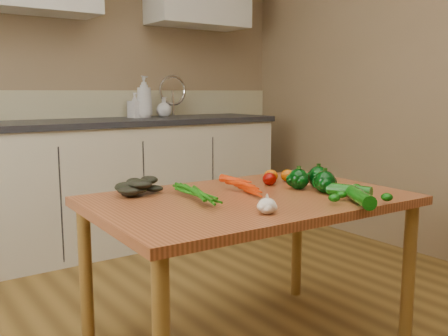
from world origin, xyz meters
name	(u,v)px	position (x,y,z in m)	size (l,w,h in m)	color
room	(243,42)	(0.00, 0.17, 1.25)	(4.04, 5.04, 2.64)	brown
counter_run	(89,184)	(0.21, 2.19, 0.46)	(2.84, 0.64, 1.14)	beige
table	(249,214)	(0.24, 0.44, 0.60)	(1.28, 0.85, 0.67)	#AD5B32
soap_bottle_a	(144,97)	(0.68, 2.26, 1.05)	(0.12, 0.12, 0.31)	silver
soap_bottle_b	(135,105)	(0.61, 2.28, 0.99)	(0.08, 0.08, 0.18)	silver
soap_bottle_c	(164,107)	(0.85, 2.27, 0.97)	(0.12, 0.12, 0.15)	silver
carrot_bunch	(229,188)	(0.18, 0.50, 0.70)	(0.23, 0.18, 0.06)	red
leafy_greens	(139,183)	(-0.11, 0.74, 0.72)	(0.18, 0.16, 0.09)	black
garlic_bulb	(267,206)	(0.11, 0.18, 0.70)	(0.07, 0.07, 0.06)	white
pepper_a	(299,179)	(0.51, 0.44, 0.72)	(0.09, 0.09, 0.09)	black
pepper_b	(318,177)	(0.61, 0.42, 0.72)	(0.09, 0.09, 0.09)	black
pepper_c	(325,182)	(0.54, 0.32, 0.72)	(0.09, 0.09, 0.09)	black
tomato_a	(270,179)	(0.46, 0.57, 0.70)	(0.06, 0.06, 0.06)	#800702
tomato_b	(271,176)	(0.51, 0.63, 0.70)	(0.07, 0.07, 0.06)	#BC5204
tomato_c	(287,176)	(0.59, 0.60, 0.70)	(0.06, 0.06, 0.06)	#BC5204
zucchini_a	(349,191)	(0.56, 0.20, 0.70)	(0.05, 0.05, 0.18)	#084D08
zucchini_b	(361,197)	(0.49, 0.08, 0.70)	(0.06, 0.06, 0.20)	#084D08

